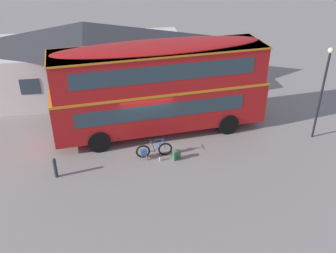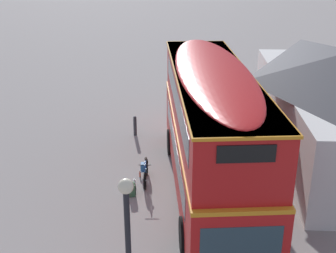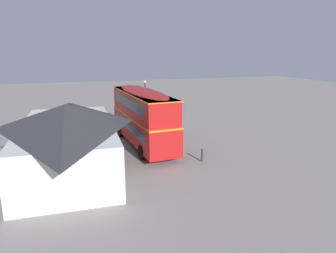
# 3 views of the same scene
# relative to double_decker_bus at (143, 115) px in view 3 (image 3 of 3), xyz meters

# --- Properties ---
(ground_plane) EXTENTS (120.00, 120.00, 0.00)m
(ground_plane) POSITION_rel_double_decker_bus_xyz_m (-0.88, -0.59, -2.65)
(ground_plane) COLOR gray
(double_decker_bus) EXTENTS (10.92, 3.18, 4.79)m
(double_decker_bus) POSITION_rel_double_decker_bus_xyz_m (0.00, 0.00, 0.00)
(double_decker_bus) COLOR black
(double_decker_bus) RESTS_ON ground
(touring_bicycle) EXTENTS (1.75, 0.46, 0.98)m
(touring_bicycle) POSITION_rel_double_decker_bus_xyz_m (-0.81, -2.37, -2.28)
(touring_bicycle) COLOR black
(touring_bicycle) RESTS_ON ground
(backpack_on_ground) EXTENTS (0.37, 0.33, 0.51)m
(backpack_on_ground) POSITION_rel_double_decker_bus_xyz_m (0.24, -2.81, -2.38)
(backpack_on_ground) COLOR #386642
(backpack_on_ground) RESTS_ON ground
(water_bottle_red_squeeze) EXTENTS (0.07, 0.07, 0.26)m
(water_bottle_red_squeeze) POSITION_rel_double_decker_bus_xyz_m (-1.14, -2.60, -2.52)
(water_bottle_red_squeeze) COLOR #D84C33
(water_bottle_red_squeeze) RESTS_ON ground
(water_bottle_clear_plastic) EXTENTS (0.07, 0.07, 0.23)m
(water_bottle_clear_plastic) POSITION_rel_double_decker_bus_xyz_m (-0.55, -2.77, -2.54)
(water_bottle_clear_plastic) COLOR silver
(water_bottle_clear_plastic) RESTS_ON ground
(pub_building) EXTENTS (12.86, 6.75, 4.49)m
(pub_building) POSITION_rel_double_decker_bus_xyz_m (-3.59, 6.07, -0.36)
(pub_building) COLOR silver
(pub_building) RESTS_ON ground
(street_lamp) EXTENTS (0.28, 0.28, 4.78)m
(street_lamp) POSITION_rel_double_decker_bus_xyz_m (7.61, -2.19, 0.29)
(street_lamp) COLOR black
(street_lamp) RESTS_ON ground
(kerb_bollard) EXTENTS (0.16, 0.16, 0.97)m
(kerb_bollard) POSITION_rel_double_decker_bus_xyz_m (-5.24, -3.09, -2.15)
(kerb_bollard) COLOR #333338
(kerb_bollard) RESTS_ON ground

